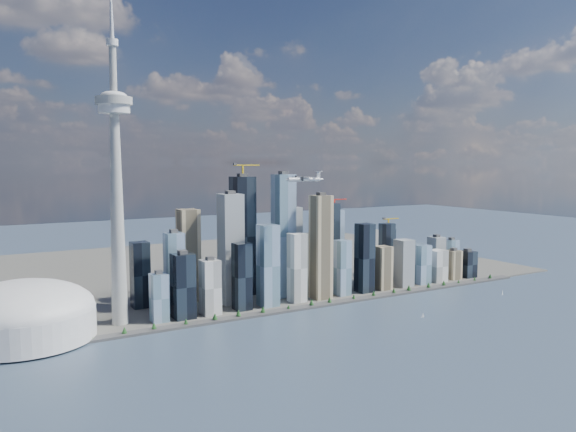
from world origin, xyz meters
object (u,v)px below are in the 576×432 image
needle_tower (116,178)px  sailboat_west (423,316)px  airplane (305,179)px  sailboat_east (502,293)px  dome_stadium (24,315)px

needle_tower → sailboat_west: 550.58m
sailboat_west → airplane: bearing=159.2°
airplane → sailboat_east: 477.83m
dome_stadium → sailboat_west: 626.45m
needle_tower → sailboat_east: (704.41, -167.36, -232.39)m
airplane → sailboat_east: size_ratio=6.72×
sailboat_west → sailboat_east: (251.68, 42.06, 0.68)m
needle_tower → dome_stadium: bearing=-175.9°
needle_tower → dome_stadium: 241.40m
dome_stadium → sailboat_east: size_ratio=18.59×
dome_stadium → sailboat_west: bearing=-18.6°
sailboat_west → sailboat_east: bearing=25.9°
airplane → sailboat_west: airplane is taller
dome_stadium → sailboat_west: size_ratio=23.13×
sailboat_east → dome_stadium: bearing=145.9°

